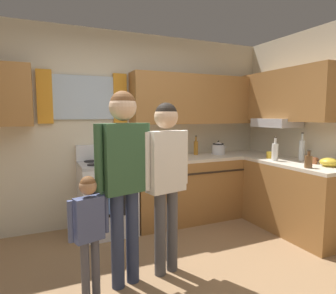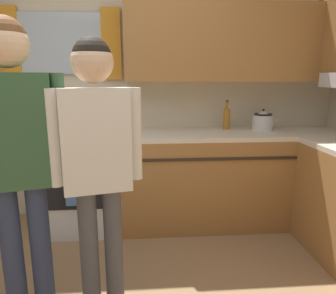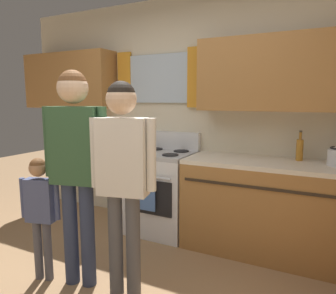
% 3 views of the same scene
% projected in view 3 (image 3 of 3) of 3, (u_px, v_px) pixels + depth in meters
% --- Properties ---
extents(back_wall_unit, '(4.60, 0.42, 2.60)m').
position_uv_depth(back_wall_unit, '(194.00, 100.00, 3.50)').
color(back_wall_unit, beige).
rests_on(back_wall_unit, ground).
extents(stove_oven, '(0.66, 0.67, 1.10)m').
position_uv_depth(stove_oven, '(163.00, 190.00, 3.52)').
color(stove_oven, silver).
rests_on(stove_oven, ground).
extents(bottle_oil_amber, '(0.06, 0.06, 0.29)m').
position_uv_depth(bottle_oil_amber, '(300.00, 149.00, 2.97)').
color(bottle_oil_amber, '#B27223').
rests_on(bottle_oil_amber, kitchen_counter_run).
extents(adult_holding_child, '(0.51, 0.25, 1.69)m').
position_uv_depth(adult_holding_child, '(76.00, 154.00, 2.40)').
color(adult_holding_child, '#2D3856').
rests_on(adult_holding_child, ground).
extents(adult_in_plaid, '(0.49, 0.23, 1.60)m').
position_uv_depth(adult_in_plaid, '(123.00, 165.00, 2.26)').
color(adult_in_plaid, '#4C4C51').
rests_on(adult_in_plaid, ground).
extents(small_child, '(0.33, 0.15, 1.02)m').
position_uv_depth(small_child, '(40.00, 205.00, 2.53)').
color(small_child, '#4C4C56').
rests_on(small_child, ground).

